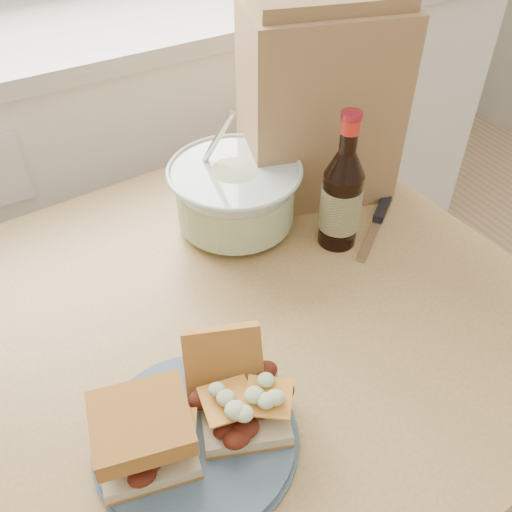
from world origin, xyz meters
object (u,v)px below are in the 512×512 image
plate (196,438)px  coleslaw_bowl (235,197)px  dining_table (257,346)px  paper_bag (319,105)px  beer_bottle (341,197)px

plate → coleslaw_bowl: bearing=54.9°
dining_table → coleslaw_bowl: bearing=67.4°
dining_table → coleslaw_bowl: size_ratio=3.89×
plate → paper_bag: (0.46, 0.40, 0.17)m
dining_table → paper_bag: size_ratio=2.60×
coleslaw_bowl → paper_bag: bearing=9.3°
coleslaw_bowl → beer_bottle: (0.14, -0.13, 0.04)m
beer_bottle → plate: bearing=-137.8°
dining_table → paper_bag: (0.27, 0.23, 0.29)m
beer_bottle → paper_bag: paper_bag is taller
dining_table → plate: (-0.19, -0.17, 0.12)m
beer_bottle → paper_bag: 0.20m
coleslaw_bowl → paper_bag: 0.23m
dining_table → paper_bag: bearing=37.4°
coleslaw_bowl → plate: bearing=-125.1°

